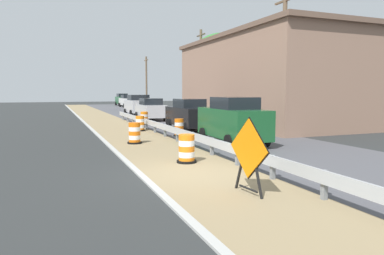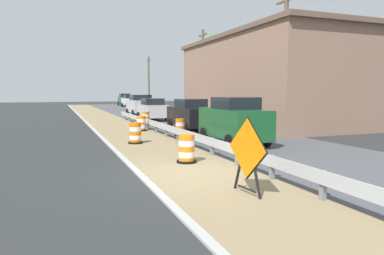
% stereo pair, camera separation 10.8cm
% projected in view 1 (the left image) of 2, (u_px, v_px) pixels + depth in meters
% --- Properties ---
extents(ground_plane, '(160.00, 160.00, 0.00)m').
position_uv_depth(ground_plane, '(186.00, 175.00, 10.63)').
color(ground_plane, '#2B2D2D').
extents(median_dirt_strip, '(3.47, 120.00, 0.01)m').
position_uv_depth(median_dirt_strip, '(202.00, 173.00, 10.82)').
color(median_dirt_strip, '#8E7A56').
rests_on(median_dirt_strip, ground).
extents(far_lane_asphalt, '(6.74, 120.00, 0.00)m').
position_uv_depth(far_lane_asphalt, '(332.00, 161.00, 12.71)').
color(far_lane_asphalt, '#4C4C51').
rests_on(far_lane_asphalt, ground).
extents(curb_near_edge, '(0.20, 120.00, 0.11)m').
position_uv_depth(curb_near_edge, '(144.00, 178.00, 10.15)').
color(curb_near_edge, '#ADADA8').
rests_on(curb_near_edge, ground).
extents(guardrail_median, '(0.18, 47.18, 0.71)m').
position_uv_depth(guardrail_median, '(271.00, 162.00, 9.99)').
color(guardrail_median, '#ADB2B7').
rests_on(guardrail_median, ground).
extents(warning_sign_diamond, '(0.20, 1.54, 1.90)m').
position_uv_depth(warning_sign_diamond, '(248.00, 152.00, 8.55)').
color(warning_sign_diamond, black).
rests_on(warning_sign_diamond, ground).
extents(traffic_barrel_nearest, '(0.70, 0.70, 1.00)m').
position_uv_depth(traffic_barrel_nearest, '(187.00, 150.00, 12.39)').
color(traffic_barrel_nearest, orange).
rests_on(traffic_barrel_nearest, ground).
extents(traffic_barrel_close, '(0.70, 0.70, 1.01)m').
position_uv_depth(traffic_barrel_close, '(135.00, 134.00, 16.93)').
color(traffic_barrel_close, orange).
rests_on(traffic_barrel_close, ground).
extents(traffic_barrel_mid, '(0.63, 0.63, 0.98)m').
position_uv_depth(traffic_barrel_mid, '(179.00, 128.00, 19.72)').
color(traffic_barrel_mid, orange).
rests_on(traffic_barrel_mid, ground).
extents(traffic_barrel_far, '(0.68, 0.68, 0.96)m').
position_uv_depth(traffic_barrel_far, '(140.00, 124.00, 22.36)').
color(traffic_barrel_far, orange).
rests_on(traffic_barrel_far, ground).
extents(traffic_barrel_farther, '(0.69, 0.69, 0.98)m').
position_uv_depth(traffic_barrel_farther, '(144.00, 119.00, 26.58)').
color(traffic_barrel_farther, orange).
rests_on(traffic_barrel_farther, ground).
extents(car_lead_near_lane, '(2.04, 4.11, 2.15)m').
position_uv_depth(car_lead_near_lane, '(136.00, 105.00, 37.27)').
color(car_lead_near_lane, silver).
rests_on(car_lead_near_lane, ground).
extents(car_trailing_near_lane, '(2.22, 4.77, 1.97)m').
position_uv_depth(car_trailing_near_lane, '(128.00, 101.00, 56.46)').
color(car_trailing_near_lane, silver).
rests_on(car_trailing_near_lane, ground).
extents(car_lead_far_lane, '(2.10, 4.80, 1.91)m').
position_uv_depth(car_lead_far_lane, '(150.00, 109.00, 30.81)').
color(car_lead_far_lane, silver).
rests_on(car_lead_far_lane, ground).
extents(car_mid_far_lane, '(2.03, 4.49, 2.06)m').
position_uv_depth(car_mid_far_lane, '(142.00, 102.00, 47.53)').
color(car_mid_far_lane, black).
rests_on(car_mid_far_lane, ground).
extents(car_trailing_far_lane, '(2.18, 4.70, 2.24)m').
position_uv_depth(car_trailing_far_lane, '(233.00, 120.00, 16.94)').
color(car_trailing_far_lane, '#195128').
rests_on(car_trailing_far_lane, ground).
extents(car_distant_a, '(2.02, 4.80, 2.13)m').
position_uv_depth(car_distant_a, '(122.00, 100.00, 62.62)').
color(car_distant_a, '#195128').
rests_on(car_distant_a, ground).
extents(car_distant_b, '(1.96, 4.61, 2.03)m').
position_uv_depth(car_distant_b, '(188.00, 114.00, 22.87)').
color(car_distant_b, black).
rests_on(car_distant_b, ground).
extents(roadside_shop_near, '(8.70, 16.51, 6.66)m').
position_uv_depth(roadside_shop_near, '(268.00, 81.00, 27.35)').
color(roadside_shop_near, '#93705B').
rests_on(roadside_shop_near, ground).
extents(utility_pole_near, '(0.24, 1.80, 7.92)m').
position_uv_depth(utility_pole_near, '(284.00, 62.00, 19.48)').
color(utility_pole_near, brown).
rests_on(utility_pole_near, ground).
extents(utility_pole_mid, '(0.24, 1.80, 8.22)m').
position_uv_depth(utility_pole_mid, '(201.00, 73.00, 33.03)').
color(utility_pole_mid, brown).
rests_on(utility_pole_mid, ground).
extents(utility_pole_far, '(0.24, 1.80, 7.33)m').
position_uv_depth(utility_pole_far, '(146.00, 82.00, 49.28)').
color(utility_pole_far, brown).
rests_on(utility_pole_far, ground).
extents(tree_roadside, '(5.55, 5.55, 7.79)m').
position_uv_depth(tree_roadside, '(220.00, 61.00, 32.20)').
color(tree_roadside, '#4C3D2D').
rests_on(tree_roadside, ground).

